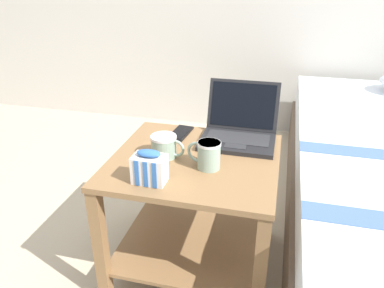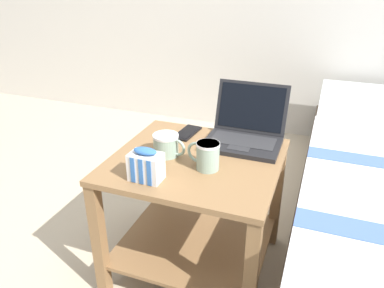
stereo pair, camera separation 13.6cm
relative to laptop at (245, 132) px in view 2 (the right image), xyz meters
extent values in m
plane|color=tan|center=(-0.14, -0.21, -0.57)|extent=(8.00, 8.00, 0.00)
cube|color=olive|center=(-0.14, -0.21, -0.06)|extent=(0.63, 0.60, 0.02)
cube|color=olive|center=(-0.14, -0.21, -0.44)|extent=(0.59, 0.56, 0.02)
cube|color=olive|center=(-0.43, -0.48, -0.32)|extent=(0.04, 0.04, 0.51)
cube|color=olive|center=(0.15, -0.48, -0.32)|extent=(0.04, 0.04, 0.51)
cube|color=olive|center=(-0.43, 0.06, -0.32)|extent=(0.04, 0.04, 0.51)
cube|color=olive|center=(0.15, 0.06, -0.32)|extent=(0.04, 0.04, 0.51)
cube|color=black|center=(0.00, -0.05, -0.04)|extent=(0.30, 0.22, 0.02)
cube|color=#2D2D30|center=(0.00, -0.03, -0.03)|extent=(0.26, 0.12, 0.00)
cube|color=#2D2D30|center=(0.00, -0.11, -0.03)|extent=(0.09, 0.05, 0.00)
cube|color=black|center=(0.00, 0.10, 0.07)|extent=(0.30, 0.08, 0.21)
cube|color=black|center=(0.00, 0.09, 0.08)|extent=(0.27, 0.06, 0.18)
cube|color=green|center=(0.06, 0.11, 0.10)|extent=(0.04, 0.01, 0.03)
cube|color=green|center=(-0.01, 0.09, 0.05)|extent=(0.03, 0.01, 0.03)
cube|color=blue|center=(0.03, 0.11, 0.09)|extent=(0.05, 0.01, 0.03)
cube|color=green|center=(0.02, 0.09, 0.03)|extent=(0.05, 0.01, 0.03)
cylinder|color=#8CA593|center=(-0.07, -0.27, 0.01)|extent=(0.08, 0.08, 0.10)
cylinder|color=silver|center=(-0.07, -0.27, 0.05)|extent=(0.09, 0.09, 0.01)
cylinder|color=black|center=(-0.07, -0.27, 0.04)|extent=(0.07, 0.07, 0.01)
torus|color=#8CA593|center=(-0.12, -0.26, 0.01)|extent=(0.08, 0.03, 0.08)
cylinder|color=#8CA593|center=(-0.26, -0.23, 0.00)|extent=(0.10, 0.10, 0.09)
cylinder|color=silver|center=(-0.26, -0.23, 0.03)|extent=(0.10, 0.10, 0.01)
cylinder|color=black|center=(-0.26, -0.23, 0.03)|extent=(0.09, 0.09, 0.01)
torus|color=#8CA593|center=(-0.21, -0.24, 0.00)|extent=(0.07, 0.02, 0.07)
cube|color=silver|center=(-0.25, -0.42, 0.00)|extent=(0.11, 0.08, 0.10)
cube|color=#3366B2|center=(-0.28, -0.46, 0.00)|extent=(0.02, 0.00, 0.09)
cube|color=#3366B2|center=(-0.25, -0.46, 0.00)|extent=(0.02, 0.00, 0.09)
cube|color=#3366B2|center=(-0.22, -0.46, 0.00)|extent=(0.02, 0.00, 0.09)
ellipsoid|color=#3366B2|center=(-0.25, -0.42, 0.06)|extent=(0.08, 0.05, 0.02)
cube|color=black|center=(-0.25, -0.01, -0.04)|extent=(0.08, 0.17, 0.01)
cube|color=black|center=(-0.25, -0.01, -0.04)|extent=(0.07, 0.15, 0.00)
camera|label=1|loc=(0.16, -1.45, 0.62)|focal=35.00mm
camera|label=2|loc=(0.29, -1.41, 0.62)|focal=35.00mm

